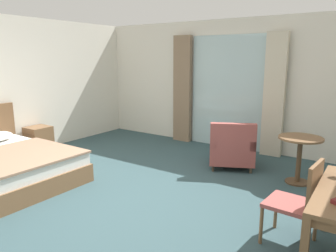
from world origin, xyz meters
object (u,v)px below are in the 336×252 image
(nightstand, at_px, (39,140))
(round_cafe_table, at_px, (300,149))
(armchair_by_window, at_px, (232,148))
(desk_chair, at_px, (300,200))

(nightstand, bearing_deg, round_cafe_table, 15.26)
(armchair_by_window, distance_m, round_cafe_table, 1.13)
(nightstand, xyz_separation_m, round_cafe_table, (4.53, 1.23, 0.25))
(desk_chair, relative_size, round_cafe_table, 1.25)
(armchair_by_window, xyz_separation_m, round_cafe_table, (1.11, -0.11, 0.19))
(nightstand, relative_size, desk_chair, 0.60)
(desk_chair, xyz_separation_m, armchair_by_window, (-1.49, 1.82, -0.16))
(nightstand, height_order, desk_chair, desk_chair)
(nightstand, bearing_deg, armchair_by_window, 21.47)
(desk_chair, xyz_separation_m, round_cafe_table, (-0.38, 1.71, 0.03))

